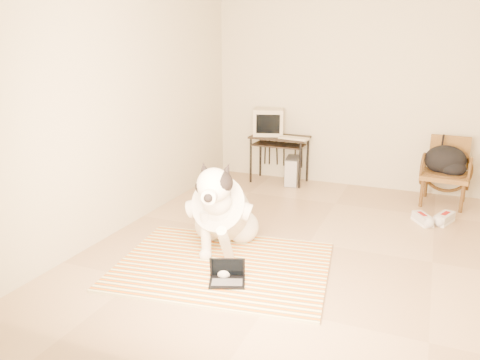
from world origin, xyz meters
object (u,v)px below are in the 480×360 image
Objects in this scene: computer_desk at (279,143)px; rattan_chair at (446,171)px; pc_tower at (292,171)px; laptop at (227,276)px; backpack at (447,161)px; dog at (222,212)px; crt_monitor at (269,122)px.

rattan_chair is (2.23, -0.11, -0.16)m from computer_desk.
laptop is at bearing -83.64° from pc_tower.
computer_desk is at bearing 176.23° from backpack.
pc_tower reaches higher than laptop.
computer_desk is (-0.55, 3.09, 0.51)m from laptop.
computer_desk is 0.44m from pc_tower.
pc_tower is at bearing -5.54° from computer_desk.
pc_tower is at bearing 90.38° from dog.
computer_desk is at bearing 95.30° from dog.
computer_desk is at bearing 177.19° from rattan_chair.
crt_monitor reaches higher than rattan_chair.
dog is 2.49× the size of crt_monitor.
dog is at bearing 117.74° from laptop.
dog is 3.09m from rattan_chair.
backpack is at bearing -3.77° from computer_desk.
laptop is at bearing -119.35° from rattan_chair.
laptop is 0.43× the size of computer_desk.
computer_desk is (-0.23, 2.47, 0.19)m from dog.
backpack is at bearing -3.58° from pc_tower.
laptop is (0.33, -0.62, -0.32)m from dog.
pc_tower is (-0.02, 2.45, -0.20)m from dog.
dog reaches higher than rattan_chair.
pc_tower is at bearing -12.42° from crt_monitor.
laptop is at bearing -76.68° from crt_monitor.
laptop is 3.34m from crt_monitor.
laptop is at bearing -79.82° from computer_desk.
dog is at bearing -130.30° from rattan_chair.
dog reaches higher than laptop.
dog is 3.64× the size of laptop.
backpack is at bearing 60.46° from laptop.
laptop is 0.43× the size of rattan_chair.
rattan_chair is at bearing 77.26° from backpack.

